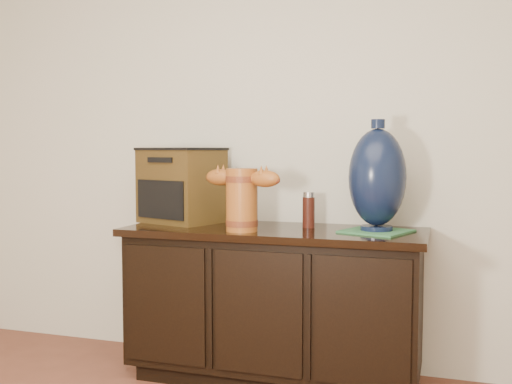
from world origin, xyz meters
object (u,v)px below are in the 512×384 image
(sideboard, at_px, (274,303))
(lamp_base, at_px, (377,178))
(tv_radio, at_px, (182,185))
(terracotta_vessel, at_px, (242,196))
(spray_can, at_px, (309,210))

(sideboard, xyz_separation_m, lamp_base, (0.49, 0.02, 0.62))
(tv_radio, height_order, lamp_base, lamp_base)
(sideboard, relative_size, tv_radio, 3.08)
(sideboard, relative_size, terracotta_vessel, 3.49)
(sideboard, height_order, tv_radio, tv_radio)
(lamp_base, relative_size, spray_can, 2.93)
(tv_radio, relative_size, spray_can, 2.70)
(sideboard, bearing_deg, lamp_base, 2.39)
(sideboard, height_order, lamp_base, lamp_base)
(terracotta_vessel, relative_size, tv_radio, 0.88)
(spray_can, bearing_deg, tv_radio, 179.37)
(lamp_base, bearing_deg, spray_can, 169.76)
(tv_radio, distance_m, spray_can, 0.70)
(terracotta_vessel, xyz_separation_m, spray_can, (0.27, 0.23, -0.08))
(terracotta_vessel, bearing_deg, tv_radio, 166.32)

